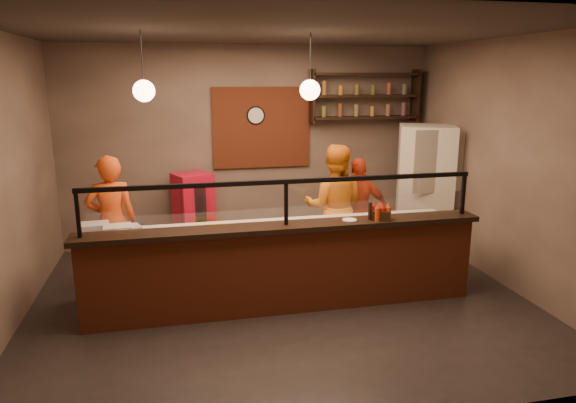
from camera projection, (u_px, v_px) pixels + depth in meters
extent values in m
plane|color=black|center=(281.00, 299.00, 6.39)|extent=(6.00, 6.00, 0.00)
plane|color=#39332C|center=(280.00, 30.00, 5.64)|extent=(6.00, 6.00, 0.00)
plane|color=#766757|center=(250.00, 146.00, 8.39)|extent=(6.00, 0.00, 6.00)
plane|color=#766757|center=(1.00, 185.00, 5.39)|extent=(0.00, 5.00, 5.00)
plane|color=#766757|center=(507.00, 164.00, 6.65)|extent=(0.00, 5.00, 5.00)
plane|color=#766757|center=(352.00, 236.00, 3.65)|extent=(6.00, 0.00, 6.00)
cube|color=brown|center=(262.00, 128.00, 8.33)|extent=(1.60, 0.04, 1.30)
cube|color=brown|center=(286.00, 270.00, 5.99)|extent=(4.60, 0.25, 1.00)
cube|color=black|center=(286.00, 227.00, 5.87)|extent=(4.70, 0.37, 0.06)
cube|color=gray|center=(278.00, 262.00, 6.48)|extent=(4.60, 0.75, 0.85)
cube|color=white|center=(278.00, 228.00, 6.38)|extent=(4.60, 0.75, 0.05)
cube|color=white|center=(286.00, 203.00, 5.80)|extent=(4.40, 0.02, 0.50)
cube|color=black|center=(286.00, 182.00, 5.74)|extent=(4.50, 0.05, 0.05)
cube|color=black|center=(78.00, 214.00, 5.33)|extent=(0.04, 0.04, 0.50)
cube|color=black|center=(286.00, 203.00, 5.80)|extent=(0.04, 0.04, 0.50)
cube|color=black|center=(463.00, 194.00, 6.27)|extent=(0.04, 0.04, 0.50)
cube|color=black|center=(364.00, 117.00, 8.51)|extent=(1.80, 0.28, 0.04)
cube|color=black|center=(365.00, 96.00, 8.43)|extent=(1.80, 0.28, 0.04)
cube|color=black|center=(366.00, 74.00, 8.35)|extent=(1.80, 0.28, 0.04)
cube|color=black|center=(312.00, 96.00, 8.24)|extent=(0.04, 0.28, 0.85)
cube|color=black|center=(415.00, 95.00, 8.62)|extent=(0.04, 0.28, 0.85)
cylinder|color=black|center=(256.00, 115.00, 8.26)|extent=(0.30, 0.04, 0.30)
cylinder|color=black|center=(142.00, 58.00, 5.59)|extent=(0.01, 0.01, 0.60)
sphere|color=#FFBC8C|center=(144.00, 91.00, 5.67)|extent=(0.24, 0.24, 0.24)
cylinder|color=black|center=(310.00, 59.00, 5.99)|extent=(0.01, 0.01, 0.60)
sphere|color=#FFBC8C|center=(310.00, 90.00, 6.07)|extent=(0.24, 0.24, 0.24)
imported|color=#DE4A14|center=(112.00, 222.00, 6.67)|extent=(0.69, 0.51, 1.74)
imported|color=orange|center=(334.00, 207.00, 7.32)|extent=(1.05, 0.94, 1.79)
imported|color=red|center=(358.00, 211.00, 7.56)|extent=(0.96, 0.52, 1.56)
cube|color=beige|center=(424.00, 189.00, 8.06)|extent=(1.06, 1.03, 1.98)
cube|color=red|center=(194.00, 212.00, 8.09)|extent=(0.68, 0.66, 1.25)
cylinder|color=beige|center=(273.00, 225.00, 6.38)|extent=(0.59, 0.59, 0.01)
cube|color=silver|center=(128.00, 232.00, 5.87)|extent=(0.34, 0.30, 0.14)
cube|color=silver|center=(95.00, 230.00, 5.94)|extent=(0.33, 0.27, 0.15)
cube|color=silver|center=(118.00, 232.00, 5.85)|extent=(0.33, 0.27, 0.15)
cylinder|color=yellow|center=(208.00, 227.00, 6.21)|extent=(0.40, 0.10, 0.07)
cube|color=black|center=(381.00, 215.00, 6.05)|extent=(0.25, 0.22, 0.11)
cylinder|color=black|center=(370.00, 211.00, 6.04)|extent=(0.05, 0.05, 0.21)
cylinder|color=silver|center=(350.00, 220.00, 6.02)|extent=(0.22, 0.22, 0.01)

